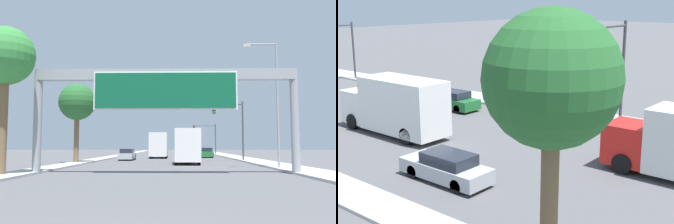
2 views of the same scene
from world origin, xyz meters
TOP-DOWN VIEW (x-y plane):
  - sidewalk_right at (9.50, 60.00)m, footprint 3.00×120.00m
  - car_far_center at (5.25, 50.41)m, footprint 1.78×4.67m
  - car_far_right at (-5.25, 40.08)m, footprint 1.71×4.65m
  - truck_box_primary at (-1.75, 48.16)m, footprint 2.42×8.09m
  - traffic_light_near_intersection at (7.42, 38.00)m, footprint 3.73×0.32m
  - traffic_light_mid_block at (6.98, 68.00)m, footprint 4.68×0.32m
  - palm_tree_background at (-9.32, 31.71)m, footprint 3.73×3.73m

SIDE VIEW (x-z plane):
  - sidewalk_right at x=9.50m, z-range 0.00..0.15m
  - car_far_right at x=-5.25m, z-range -0.03..1.35m
  - car_far_center at x=5.25m, z-range -0.04..1.42m
  - truck_box_primary at x=-1.75m, z-range 0.02..3.59m
  - traffic_light_mid_block at x=6.98m, z-range 1.08..7.05m
  - traffic_light_near_intersection at x=7.42m, z-range 1.11..8.03m
  - palm_tree_background at x=-9.32m, z-range 2.08..10.15m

